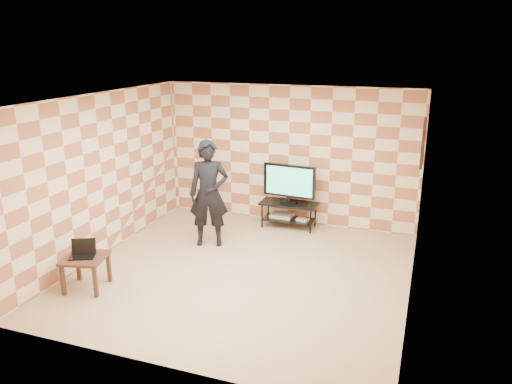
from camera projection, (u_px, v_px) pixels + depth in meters
floor at (243, 272)px, 7.83m from camera, size 5.00×5.00×0.00m
wall_back at (289, 155)px, 9.69m from camera, size 5.00×0.02×2.70m
wall_front at (156, 255)px, 5.19m from camera, size 5.00×0.02×2.70m
wall_left at (102, 176)px, 8.24m from camera, size 0.02×5.00×2.70m
wall_right at (418, 208)px, 6.64m from camera, size 0.02×5.00×2.70m
ceiling at (242, 99)px, 7.05m from camera, size 5.00×5.00×0.02m
wall_art at (423, 142)px, 7.87m from camera, size 0.04×0.72×0.72m
tv_stand at (289, 209)px, 9.64m from camera, size 1.09×0.49×0.50m
tv at (289, 182)px, 9.48m from camera, size 1.03×0.22×0.75m
dvd_player at (282, 215)px, 9.77m from camera, size 0.43×0.32×0.07m
game_console at (302, 220)px, 9.57m from camera, size 0.24×0.20×0.05m
side_table at (85, 262)px, 7.22m from camera, size 0.69×0.69×0.50m
laptop at (83, 252)px, 7.22m from camera, size 0.43×0.39×0.23m
person at (209, 194)px, 8.66m from camera, size 0.80×0.66×1.88m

